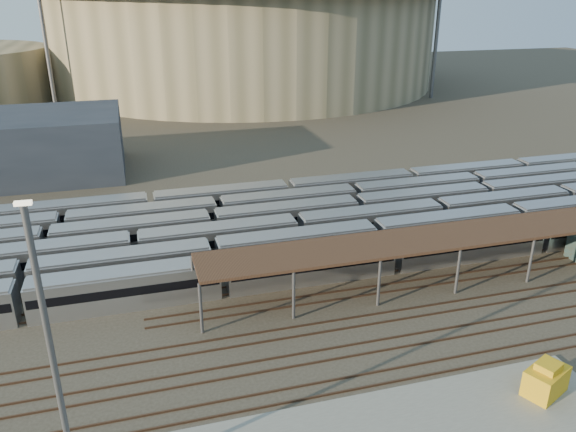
# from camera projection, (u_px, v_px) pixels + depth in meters

# --- Properties ---
(ground) EXTENTS (420.00, 420.00, 0.00)m
(ground) POSITION_uv_depth(u_px,v_px,m) (292.00, 327.00, 51.41)
(ground) COLOR #383026
(ground) RESTS_ON ground
(subway_trains) EXTENTS (125.17, 23.90, 3.60)m
(subway_trains) POSITION_uv_depth(u_px,v_px,m) (244.00, 231.00, 67.07)
(subway_trains) COLOR #A8A8AC
(subway_trains) RESTS_ON ground
(inspection_shed) EXTENTS (60.30, 6.00, 5.30)m
(inspection_shed) POSITION_uv_depth(u_px,v_px,m) (483.00, 233.00, 58.66)
(inspection_shed) COLOR #56565B
(inspection_shed) RESTS_ON ground
(empty_tracks) EXTENTS (170.00, 9.62, 0.18)m
(empty_tracks) POSITION_uv_depth(u_px,v_px,m) (308.00, 358.00, 46.92)
(empty_tracks) COLOR #4C3323
(empty_tracks) RESTS_ON ground
(stadium) EXTENTS (124.00, 124.00, 32.50)m
(stadium) POSITION_uv_depth(u_px,v_px,m) (244.00, 30.00, 176.20)
(stadium) COLOR gray
(stadium) RESTS_ON ground
(floodlight_0) EXTENTS (4.00, 1.00, 38.40)m
(floodlight_0) POSITION_uv_depth(u_px,v_px,m) (43.00, 24.00, 133.97)
(floodlight_0) COLOR #56565B
(floodlight_0) RESTS_ON ground
(floodlight_2) EXTENTS (4.00, 1.00, 38.40)m
(floodlight_2) POSITION_uv_depth(u_px,v_px,m) (438.00, 20.00, 150.40)
(floodlight_2) COLOR #56565B
(floodlight_2) RESTS_ON ground
(floodlight_3) EXTENTS (4.00, 1.00, 38.40)m
(floodlight_3) POSITION_uv_depth(u_px,v_px,m) (126.00, 14.00, 183.57)
(floodlight_3) COLOR #56565B
(floodlight_3) RESTS_ON ground
(yard_light_pole) EXTENTS (0.81, 0.36, 19.20)m
(yard_light_pole) POSITION_uv_depth(u_px,v_px,m) (54.00, 366.00, 30.24)
(yard_light_pole) COLOR #56565B
(yard_light_pole) RESTS_ON apron
(yellow_equipment) EXTENTS (3.99, 3.36, 2.14)m
(yellow_equipment) POSITION_uv_depth(u_px,v_px,m) (546.00, 381.00, 42.37)
(yellow_equipment) COLOR gold
(yellow_equipment) RESTS_ON apron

